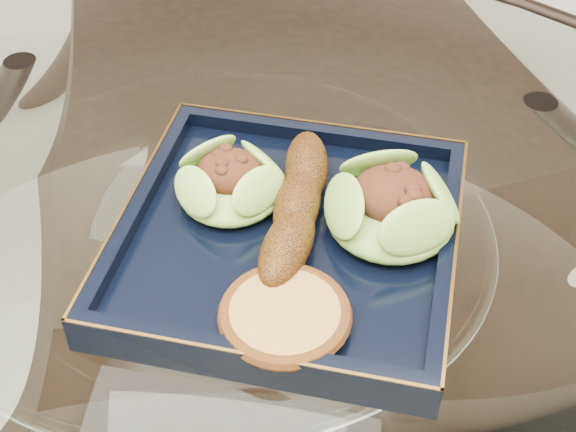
# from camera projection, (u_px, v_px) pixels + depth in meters

# --- Properties ---
(dining_table) EXTENTS (1.13, 1.13, 0.77)m
(dining_table) POSITION_uv_depth(u_px,v_px,m) (230.00, 386.00, 0.76)
(dining_table) COLOR white
(dining_table) RESTS_ON ground
(dining_chair) EXTENTS (0.59, 0.59, 1.05)m
(dining_chair) POSITION_uv_depth(u_px,v_px,m) (265.00, 85.00, 1.15)
(dining_chair) COLOR #321A10
(dining_chair) RESTS_ON ground
(navy_plate) EXTENTS (0.29, 0.29, 0.02)m
(navy_plate) POSITION_uv_depth(u_px,v_px,m) (288.00, 242.00, 0.66)
(navy_plate) COLOR black
(navy_plate) RESTS_ON dining_table
(lettuce_wrap_left) EXTENTS (0.12, 0.12, 0.03)m
(lettuce_wrap_left) POSITION_uv_depth(u_px,v_px,m) (230.00, 185.00, 0.67)
(lettuce_wrap_left) COLOR #659F2E
(lettuce_wrap_left) RESTS_ON navy_plate
(lettuce_wrap_right) EXTENTS (0.11, 0.11, 0.04)m
(lettuce_wrap_right) POSITION_uv_depth(u_px,v_px,m) (391.00, 210.00, 0.64)
(lettuce_wrap_right) COLOR #548B28
(lettuce_wrap_right) RESTS_ON navy_plate
(roasted_plantain) EXTENTS (0.04, 0.18, 0.03)m
(roasted_plantain) POSITION_uv_depth(u_px,v_px,m) (297.00, 204.00, 0.65)
(roasted_plantain) COLOR #573009
(roasted_plantain) RESTS_ON navy_plate
(crumb_patty) EXTENTS (0.10, 0.10, 0.02)m
(crumb_patty) POSITION_uv_depth(u_px,v_px,m) (285.00, 317.00, 0.58)
(crumb_patty) COLOR #C78C42
(crumb_patty) RESTS_ON navy_plate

